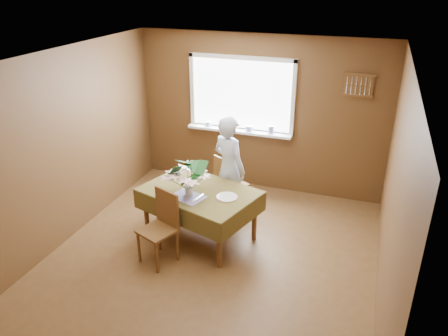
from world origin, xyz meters
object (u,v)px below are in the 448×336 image
(chair_far, at_px, (228,182))
(chair_near, at_px, (162,224))
(seated_woman, at_px, (229,169))
(flower_bouquet, at_px, (188,175))
(dining_table, at_px, (199,196))

(chair_far, xyz_separation_m, chair_near, (-0.39, -1.38, 0.01))
(chair_far, bearing_deg, seated_woman, 144.11)
(chair_near, xyz_separation_m, flower_bouquet, (0.18, 0.44, 0.50))
(flower_bouquet, bearing_deg, chair_far, 77.25)
(dining_table, bearing_deg, flower_bouquet, -95.73)
(chair_far, distance_m, seated_woman, 0.31)
(dining_table, distance_m, seated_woman, 0.69)
(dining_table, distance_m, chair_far, 0.79)
(chair_near, bearing_deg, flower_bouquet, 89.84)
(chair_near, bearing_deg, seated_woman, 92.20)
(seated_woman, xyz_separation_m, flower_bouquet, (-0.27, -0.81, 0.22))
(chair_far, bearing_deg, dining_table, 108.37)
(chair_near, height_order, seated_woman, seated_woman)
(seated_woman, height_order, flower_bouquet, seated_woman)
(dining_table, distance_m, flower_bouquet, 0.42)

